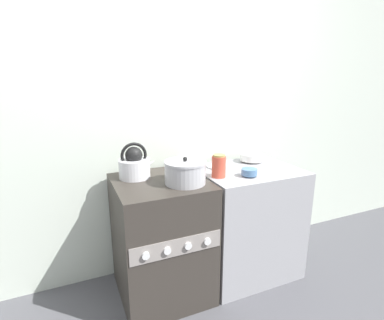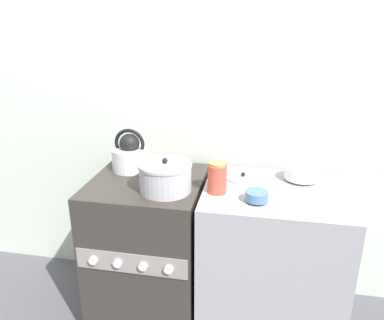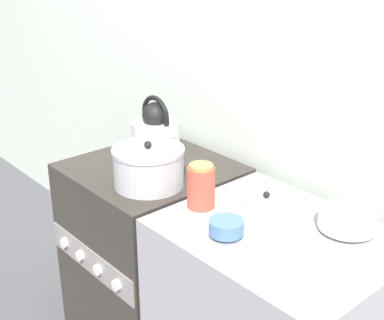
% 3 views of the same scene
% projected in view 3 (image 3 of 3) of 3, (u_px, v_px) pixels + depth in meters
% --- Properties ---
extents(wall_back, '(7.00, 0.06, 2.50)m').
position_uv_depth(wall_back, '(219.00, 50.00, 2.20)').
color(wall_back, silver).
rests_on(wall_back, ground_plane).
extents(stove, '(0.59, 0.62, 0.83)m').
position_uv_depth(stove, '(153.00, 255.00, 2.29)').
color(stove, '#332D28').
rests_on(stove, ground_plane).
extents(kettle, '(0.25, 0.21, 0.24)m').
position_uv_depth(kettle, '(156.00, 130.00, 2.27)').
color(kettle, silver).
rests_on(kettle, stove).
extents(cooking_pot, '(0.26, 0.26, 0.17)m').
position_uv_depth(cooking_pot, '(149.00, 167.00, 1.95)').
color(cooking_pot, '#B2B2B7').
rests_on(cooking_pot, stove).
extents(enamel_bowl, '(0.18, 0.18, 0.07)m').
position_uv_depth(enamel_bowl, '(347.00, 220.00, 1.65)').
color(enamel_bowl, white).
rests_on(enamel_bowl, counter).
extents(small_ceramic_bowl, '(0.11, 0.11, 0.05)m').
position_uv_depth(small_ceramic_bowl, '(226.00, 227.00, 1.63)').
color(small_ceramic_bowl, '#4C729E').
rests_on(small_ceramic_bowl, counter).
extents(storage_jar, '(0.09, 0.09, 0.15)m').
position_uv_depth(storage_jar, '(201.00, 186.00, 1.79)').
color(storage_jar, '#CC4C38').
rests_on(storage_jar, counter).
extents(loose_pot_lid, '(0.19, 0.19, 0.03)m').
position_uv_depth(loose_pot_lid, '(266.00, 199.00, 1.86)').
color(loose_pot_lid, '#B2B2B7').
rests_on(loose_pot_lid, counter).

